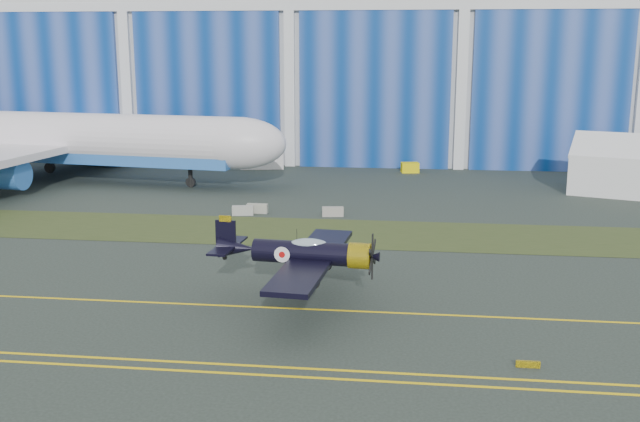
# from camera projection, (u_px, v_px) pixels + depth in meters

# --- Properties ---
(ground) EXTENTS (260.00, 260.00, 0.00)m
(ground) POSITION_uv_depth(u_px,v_px,m) (177.00, 278.00, 51.73)
(ground) COLOR #2F3832
(ground) RESTS_ON ground
(grass_median) EXTENTS (260.00, 10.00, 0.02)m
(grass_median) POSITION_uv_depth(u_px,v_px,m) (226.00, 229.00, 65.28)
(grass_median) COLOR #475128
(grass_median) RESTS_ON ground
(hangar) EXTENTS (220.00, 45.70, 30.00)m
(hangar) POSITION_uv_depth(u_px,v_px,m) (312.00, 50.00, 117.99)
(hangar) COLOR silver
(hangar) RESTS_ON ground
(taxiway_centreline) EXTENTS (200.00, 0.20, 0.02)m
(taxiway_centreline) POSITION_uv_depth(u_px,v_px,m) (152.00, 302.00, 46.88)
(taxiway_centreline) COLOR yellow
(taxiway_centreline) RESTS_ON ground
(edge_line_near) EXTENTS (80.00, 0.20, 0.02)m
(edge_line_near) POSITION_uv_depth(u_px,v_px,m) (88.00, 366.00, 37.68)
(edge_line_near) COLOR yellow
(edge_line_near) RESTS_ON ground
(edge_line_far) EXTENTS (80.00, 0.20, 0.02)m
(edge_line_far) POSITION_uv_depth(u_px,v_px,m) (96.00, 358.00, 38.65)
(edge_line_far) COLOR yellow
(edge_line_far) RESTS_ON ground
(guard_board_right) EXTENTS (1.20, 0.15, 0.35)m
(guard_board_right) POSITION_uv_depth(u_px,v_px,m) (528.00, 364.00, 37.45)
(guard_board_right) COLOR yellow
(guard_board_right) RESTS_ON ground
(warbird) EXTENTS (12.63, 14.80, 4.11)m
(warbird) POSITION_uv_depth(u_px,v_px,m) (302.00, 252.00, 45.66)
(warbird) COLOR black
(warbird) RESTS_ON ground
(jetliner) EXTENTS (72.34, 63.76, 22.89)m
(jetliner) POSITION_uv_depth(u_px,v_px,m) (42.00, 83.00, 86.70)
(jetliner) COLOR white
(jetliner) RESTS_ON ground
(shipping_container) EXTENTS (5.87, 3.13, 2.42)m
(shipping_container) POSITION_uv_depth(u_px,v_px,m) (262.00, 159.00, 97.21)
(shipping_container) COLOR silver
(shipping_container) RESTS_ON ground
(tug) EXTENTS (2.38, 1.72, 1.26)m
(tug) POSITION_uv_depth(u_px,v_px,m) (410.00, 168.00, 94.15)
(tug) COLOR yellow
(tug) RESTS_ON ground
(barrier_a) EXTENTS (2.07, 0.91, 0.90)m
(barrier_a) POSITION_uv_depth(u_px,v_px,m) (243.00, 211.00, 70.71)
(barrier_a) COLOR #9E9E98
(barrier_a) RESTS_ON ground
(barrier_b) EXTENTS (2.02, 0.68, 0.90)m
(barrier_b) POSITION_uv_depth(u_px,v_px,m) (257.00, 208.00, 71.59)
(barrier_b) COLOR #999A8A
(barrier_b) RESTS_ON ground
(barrier_c) EXTENTS (2.06, 0.87, 0.90)m
(barrier_c) POSITION_uv_depth(u_px,v_px,m) (333.00, 212.00, 70.23)
(barrier_c) COLOR gray
(barrier_c) RESTS_ON ground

